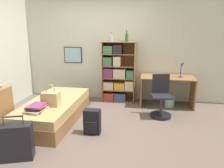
% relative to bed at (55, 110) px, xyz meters
% --- Properties ---
extents(ground_plane, '(14.00, 14.00, 0.00)m').
position_rel_bed_xyz_m(ground_plane, '(0.62, -0.02, -0.21)').
color(ground_plane, '#66564C').
extents(wall_back, '(10.00, 0.09, 2.60)m').
position_rel_bed_xyz_m(wall_back, '(0.62, 1.64, 1.09)').
color(wall_back, beige).
rests_on(wall_back, ground_plane).
extents(bed, '(0.93, 2.04, 0.42)m').
position_rel_bed_xyz_m(bed, '(0.00, 0.00, 0.00)').
color(bed, olive).
rests_on(bed, ground_plane).
extents(handbag, '(0.31, 0.19, 0.41)m').
position_rel_bed_xyz_m(handbag, '(0.09, -0.33, 0.35)').
color(handbag, tan).
rests_on(handbag, bed).
extents(book_stack_on_bed, '(0.33, 0.39, 0.12)m').
position_rel_bed_xyz_m(book_stack_on_bed, '(-0.04, -0.64, 0.27)').
color(book_stack_on_bed, silver).
rests_on(book_stack_on_bed, bed).
extents(suitcase, '(0.51, 0.36, 0.65)m').
position_rel_bed_xyz_m(suitcase, '(0.04, -1.40, 0.06)').
color(suitcase, black).
rests_on(suitcase, ground_plane).
extents(bookcase, '(0.80, 0.36, 1.50)m').
position_rel_bed_xyz_m(bookcase, '(1.07, 1.40, 0.48)').
color(bookcase, olive).
rests_on(bookcase, ground_plane).
extents(bottle_green, '(0.08, 0.08, 0.21)m').
position_rel_bed_xyz_m(bottle_green, '(0.92, 1.38, 1.37)').
color(bottle_green, '#B7BCC1').
rests_on(bottle_green, bookcase).
extents(bottle_brown, '(0.07, 0.07, 0.26)m').
position_rel_bed_xyz_m(bottle_brown, '(1.30, 1.36, 1.39)').
color(bottle_brown, '#1E6B2D').
rests_on(bottle_brown, bookcase).
extents(desk, '(1.23, 0.66, 0.71)m').
position_rel_bed_xyz_m(desk, '(2.29, 1.26, 0.29)').
color(desk, olive).
rests_on(desk, ground_plane).
extents(desk_lamp, '(0.15, 0.10, 0.38)m').
position_rel_bed_xyz_m(desk_lamp, '(2.60, 1.25, 0.75)').
color(desk_lamp, navy).
rests_on(desk_lamp, desk).
extents(desk_chair, '(0.44, 0.45, 0.88)m').
position_rel_bed_xyz_m(desk_chair, '(2.12, 0.54, 0.08)').
color(desk_chair, black).
rests_on(desk_chair, ground_plane).
extents(backpack, '(0.29, 0.20, 0.44)m').
position_rel_bed_xyz_m(backpack, '(0.90, -0.47, 0.01)').
color(backpack, black).
rests_on(backpack, ground_plane).
extents(waste_bin, '(0.23, 0.23, 0.26)m').
position_rel_bed_xyz_m(waste_bin, '(2.36, 1.19, -0.08)').
color(waste_bin, '#99C1B2').
rests_on(waste_bin, ground_plane).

